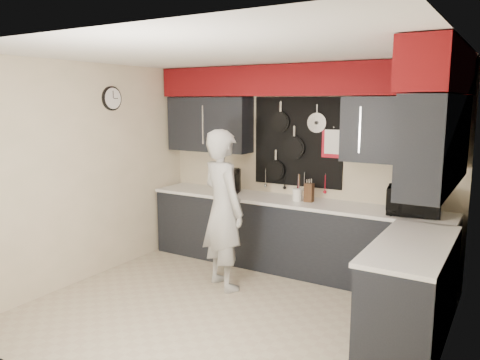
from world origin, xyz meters
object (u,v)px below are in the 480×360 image
Objects in this scene: utensil_crock at (297,195)px; coffee_maker at (231,180)px; knife_block at (309,193)px; microwave at (413,201)px; person at (223,210)px.

coffee_maker reaches higher than utensil_crock.
utensil_crock is 0.96m from coffee_maker.
utensil_crock is at bearing -174.03° from knife_block.
microwave is at bearing -14.97° from coffee_maker.
microwave is 1.63× the size of coffee_maker.
knife_block is at bearing 9.87° from utensil_crock.
knife_block is 1.11m from coffee_maker.
utensil_crock is at bearing -13.86° from coffee_maker.
knife_block is 1.48× the size of utensil_crock.
person reaches higher than knife_block.
coffee_maker is (-0.96, -0.02, 0.10)m from utensil_crock.
person reaches higher than microwave.
microwave is 2.42× the size of knife_block.
coffee_maker is at bearing -179.01° from utensil_crock.
coffee_maker is (-2.34, 0.00, 0.02)m from microwave.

